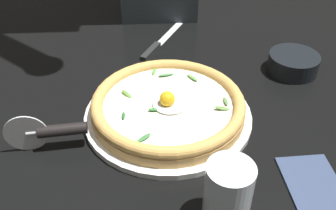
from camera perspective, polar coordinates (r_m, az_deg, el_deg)
ground_plane at (r=0.76m, az=-0.55°, el=-4.77°), size 2.40×2.40×0.03m
pizza_plate at (r=0.78m, az=-0.00°, el=-1.51°), size 0.33×0.33×0.01m
pizza at (r=0.76m, az=0.00°, el=-0.06°), size 0.30×0.30×0.05m
side_bowl at (r=0.96m, az=17.88°, el=5.88°), size 0.12×0.12×0.04m
pizza_cutter at (r=0.72m, az=-16.74°, el=-3.67°), size 0.03×0.15×0.08m
table_knife at (r=1.02m, az=-1.62°, el=8.78°), size 0.20×0.13×0.01m
drinking_glass at (r=0.59m, az=8.70°, el=-13.15°), size 0.07×0.07×0.11m
folded_napkin at (r=0.69m, az=20.76°, el=-11.09°), size 0.14×0.09×0.01m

